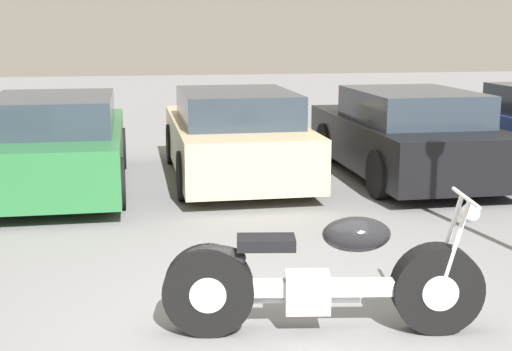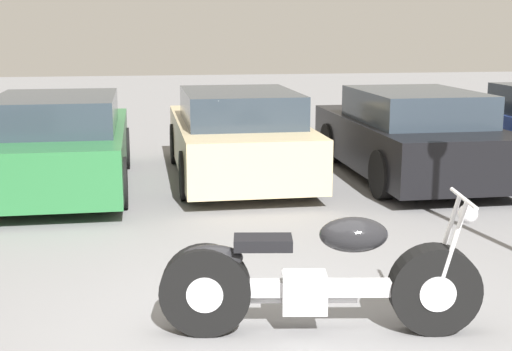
# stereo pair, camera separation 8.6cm
# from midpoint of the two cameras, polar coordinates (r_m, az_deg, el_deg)

# --- Properties ---
(ground_plane) EXTENTS (60.00, 60.00, 0.00)m
(ground_plane) POSITION_cam_midpoint_polar(r_m,az_deg,el_deg) (5.56, 2.43, -12.89)
(ground_plane) COLOR slate
(motorcycle) EXTENTS (2.46, 0.80, 1.08)m
(motorcycle) POSITION_cam_midpoint_polar(r_m,az_deg,el_deg) (5.52, 4.68, -8.27)
(motorcycle) COLOR black
(motorcycle) RESTS_ON ground_plane
(parked_car_green) EXTENTS (1.95, 4.42, 1.38)m
(parked_car_green) POSITION_cam_midpoint_polar(r_m,az_deg,el_deg) (10.66, -15.93, 2.41)
(parked_car_green) COLOR #286B38
(parked_car_green) RESTS_ON ground_plane
(parked_car_champagne) EXTENTS (1.95, 4.42, 1.38)m
(parked_car_champagne) POSITION_cam_midpoint_polar(r_m,az_deg,el_deg) (11.04, -1.96, 3.17)
(parked_car_champagne) COLOR #C6B284
(parked_car_champagne) RESTS_ON ground_plane
(parked_car_black) EXTENTS (1.95, 4.42, 1.38)m
(parked_car_black) POSITION_cam_midpoint_polar(r_m,az_deg,el_deg) (11.36, 11.67, 3.18)
(parked_car_black) COLOR black
(parked_car_black) RESTS_ON ground_plane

